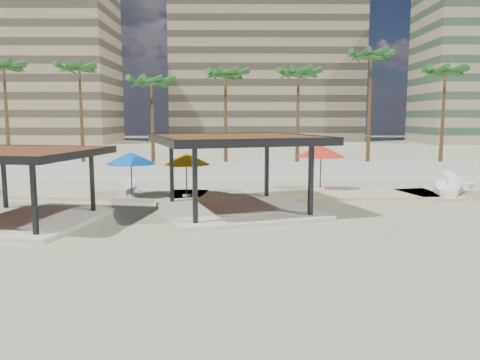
{
  "coord_description": "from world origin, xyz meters",
  "views": [
    {
      "loc": [
        -2.16,
        -20.64,
        4.67
      ],
      "look_at": [
        -1.93,
        3.81,
        1.4
      ],
      "focal_mm": 35.0,
      "sensor_mm": 36.0,
      "label": 1
    }
  ],
  "objects_px": {
    "lounger_a": "(127,191)",
    "lounger_c": "(460,184)",
    "lounger_d": "(452,191)",
    "umbrella_c": "(321,151)",
    "pavilion_west": "(17,180)",
    "pavilion_central": "(236,167)",
    "lounger_b": "(445,192)"
  },
  "relations": [
    {
      "from": "pavilion_central",
      "to": "umbrella_c",
      "type": "bearing_deg",
      "value": 31.92
    },
    {
      "from": "umbrella_c",
      "to": "lounger_a",
      "type": "height_order",
      "value": "umbrella_c"
    },
    {
      "from": "lounger_c",
      "to": "lounger_d",
      "type": "bearing_deg",
      "value": 131.13
    },
    {
      "from": "lounger_d",
      "to": "umbrella_c",
      "type": "bearing_deg",
      "value": 108.99
    },
    {
      "from": "pavilion_west",
      "to": "lounger_c",
      "type": "distance_m",
      "value": 26.06
    },
    {
      "from": "lounger_a",
      "to": "lounger_c",
      "type": "bearing_deg",
      "value": -75.53
    },
    {
      "from": "lounger_c",
      "to": "lounger_d",
      "type": "relative_size",
      "value": 1.07
    },
    {
      "from": "lounger_b",
      "to": "pavilion_central",
      "type": "bearing_deg",
      "value": 113.38
    },
    {
      "from": "pavilion_central",
      "to": "pavilion_west",
      "type": "relative_size",
      "value": 1.26
    },
    {
      "from": "pavilion_central",
      "to": "lounger_d",
      "type": "relative_size",
      "value": 4.0
    },
    {
      "from": "lounger_b",
      "to": "lounger_d",
      "type": "bearing_deg",
      "value": -67.65
    },
    {
      "from": "pavilion_west",
      "to": "lounger_d",
      "type": "height_order",
      "value": "pavilion_west"
    },
    {
      "from": "lounger_c",
      "to": "pavilion_west",
      "type": "bearing_deg",
      "value": 95.46
    },
    {
      "from": "umbrella_c",
      "to": "lounger_a",
      "type": "relative_size",
      "value": 1.93
    },
    {
      "from": "lounger_c",
      "to": "umbrella_c",
      "type": "bearing_deg",
      "value": 77.88
    },
    {
      "from": "lounger_c",
      "to": "lounger_b",
      "type": "bearing_deg",
      "value": 126.16
    },
    {
      "from": "lounger_d",
      "to": "pavilion_west",
      "type": "bearing_deg",
      "value": 142.74
    },
    {
      "from": "lounger_a",
      "to": "lounger_d",
      "type": "relative_size",
      "value": 0.89
    },
    {
      "from": "pavilion_west",
      "to": "lounger_d",
      "type": "distance_m",
      "value": 23.34
    },
    {
      "from": "lounger_b",
      "to": "umbrella_c",
      "type": "bearing_deg",
      "value": 75.87
    },
    {
      "from": "umbrella_c",
      "to": "lounger_d",
      "type": "bearing_deg",
      "value": -17.42
    },
    {
      "from": "pavilion_west",
      "to": "lounger_b",
      "type": "bearing_deg",
      "value": 26.36
    },
    {
      "from": "lounger_a",
      "to": "lounger_d",
      "type": "distance_m",
      "value": 19.18
    },
    {
      "from": "pavilion_west",
      "to": "lounger_a",
      "type": "distance_m",
      "value": 7.87
    },
    {
      "from": "umbrella_c",
      "to": "lounger_c",
      "type": "relative_size",
      "value": 1.61
    },
    {
      "from": "umbrella_c",
      "to": "lounger_d",
      "type": "relative_size",
      "value": 1.71
    },
    {
      "from": "pavilion_west",
      "to": "umbrella_c",
      "type": "distance_m",
      "value": 17.43
    },
    {
      "from": "pavilion_central",
      "to": "lounger_c",
      "type": "xyz_separation_m",
      "value": [
        14.58,
        6.97,
        -1.88
      ]
    },
    {
      "from": "pavilion_west",
      "to": "umbrella_c",
      "type": "relative_size",
      "value": 1.85
    },
    {
      "from": "pavilion_central",
      "to": "umbrella_c",
      "type": "distance_m",
      "value": 8.32
    },
    {
      "from": "pavilion_central",
      "to": "lounger_b",
      "type": "distance_m",
      "value": 12.95
    },
    {
      "from": "lounger_c",
      "to": "lounger_d",
      "type": "height_order",
      "value": "lounger_c"
    }
  ]
}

